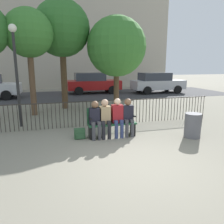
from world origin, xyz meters
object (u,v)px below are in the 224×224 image
(seated_person_0, at_px, (95,118))
(lamp_post, at_px, (15,61))
(park_bench, at_px, (111,121))
(tree_1, at_px, (29,34))
(tree_3, at_px, (62,29))
(seated_person_2, at_px, (118,115))
(parked_car_1, at_px, (93,83))
(parked_car_0, at_px, (157,82))
(seated_person_1, at_px, (105,116))
(tree_2, at_px, (116,47))
(backpack, at_px, (80,134))
(seated_person_3, at_px, (128,115))
(trash_bin, at_px, (193,125))

(seated_person_0, height_order, lamp_post, lamp_post)
(seated_person_0, bearing_deg, park_bench, 13.22)
(tree_1, xyz_separation_m, lamp_post, (-0.35, -1.88, -1.13))
(tree_3, bearing_deg, seated_person_2, -75.70)
(seated_person_0, xyz_separation_m, tree_3, (-0.61, 5.19, 3.29))
(tree_1, xyz_separation_m, parked_car_1, (3.98, 6.88, -2.68))
(seated_person_2, relative_size, tree_3, 0.23)
(seated_person_2, bearing_deg, parked_car_1, 83.67)
(seated_person_0, xyz_separation_m, tree_1, (-2.06, 3.95, 2.86))
(lamp_post, relative_size, parked_car_1, 0.86)
(seated_person_2, relative_size, parked_car_0, 0.29)
(seated_person_1, bearing_deg, seated_person_2, 0.07)
(park_bench, distance_m, tree_2, 5.24)
(park_bench, bearing_deg, lamp_post, 146.78)
(seated_person_0, distance_m, seated_person_1, 0.31)
(seated_person_0, height_order, backpack, seated_person_0)
(seated_person_3, distance_m, parked_car_1, 10.85)
(seated_person_0, relative_size, seated_person_3, 0.97)
(seated_person_0, height_order, seated_person_1, seated_person_1)
(seated_person_0, height_order, tree_1, tree_1)
(tree_2, relative_size, tree_3, 0.86)
(tree_2, bearing_deg, seated_person_0, -114.10)
(parked_car_0, bearing_deg, seated_person_2, -122.78)
(seated_person_0, height_order, seated_person_2, seated_person_2)
(tree_1, height_order, parked_car_0, tree_1)
(tree_2, height_order, parked_car_1, tree_2)
(backpack, xyz_separation_m, parked_car_0, (7.46, 9.63, 0.68))
(tree_3, distance_m, trash_bin, 7.75)
(tree_1, distance_m, parked_car_0, 11.06)
(lamp_post, distance_m, parked_car_1, 9.89)
(seated_person_0, height_order, parked_car_1, parked_car_1)
(backpack, relative_size, parked_car_0, 0.08)
(seated_person_2, relative_size, lamp_post, 0.34)
(seated_person_0, distance_m, backpack, 0.71)
(park_bench, height_order, parked_car_0, parked_car_0)
(tree_3, bearing_deg, lamp_post, -120.05)
(seated_person_2, distance_m, lamp_post, 4.11)
(lamp_post, bearing_deg, parked_car_1, 63.71)
(tree_1, relative_size, trash_bin, 5.99)
(parked_car_0, bearing_deg, tree_3, -149.08)
(park_bench, distance_m, seated_person_0, 0.59)
(seated_person_2, bearing_deg, backpack, 175.46)
(backpack, height_order, trash_bin, trash_bin)
(seated_person_1, height_order, tree_3, tree_3)
(trash_bin, bearing_deg, seated_person_3, 160.21)
(park_bench, distance_m, parked_car_1, 10.79)
(tree_2, xyz_separation_m, tree_3, (-2.59, 0.76, 0.85))
(park_bench, xyz_separation_m, seated_person_3, (0.52, -0.13, 0.20))
(tree_3, height_order, parked_car_0, tree_3)
(seated_person_1, xyz_separation_m, tree_1, (-2.37, 3.94, 2.84))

